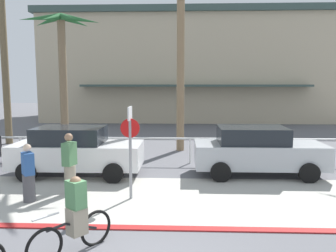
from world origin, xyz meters
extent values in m
plane|color=#5B5B60|center=(0.00, 10.00, 0.00)|extent=(80.00, 80.00, 0.00)
cube|color=#ADAAA0|center=(0.00, 4.20, 0.01)|extent=(44.00, 4.00, 0.02)
cube|color=maroon|center=(0.00, 2.20, 0.01)|extent=(44.00, 0.24, 0.03)
cube|color=#BCAD8E|center=(1.80, 27.86, 4.30)|extent=(24.98, 11.72, 8.60)
cube|color=#384C47|center=(1.80, 27.86, 8.85)|extent=(25.58, 12.32, 0.50)
cube|color=#384C47|center=(1.80, 21.50, 3.00)|extent=(17.49, 1.20, 0.16)
cylinder|color=white|center=(0.00, 8.50, 1.00)|extent=(25.25, 0.08, 0.08)
cylinder|color=white|center=(-5.74, 8.50, 0.50)|extent=(0.08, 0.08, 1.00)
cylinder|color=white|center=(-3.44, 8.50, 0.50)|extent=(0.08, 0.08, 1.00)
cylinder|color=white|center=(-1.15, 8.50, 0.50)|extent=(0.08, 0.08, 1.00)
cylinder|color=white|center=(1.15, 8.50, 0.50)|extent=(0.08, 0.08, 1.00)
cylinder|color=white|center=(3.44, 8.50, 0.50)|extent=(0.08, 0.08, 1.00)
cylinder|color=white|center=(5.74, 8.50, 0.50)|extent=(0.08, 0.08, 1.00)
cylinder|color=gray|center=(-0.57, 4.12, 1.10)|extent=(0.08, 0.08, 2.20)
cube|color=white|center=(-0.57, 4.12, 2.38)|extent=(0.04, 0.56, 0.36)
cylinder|color=red|center=(-0.57, 4.12, 1.98)|extent=(0.52, 0.03, 0.52)
cylinder|color=brown|center=(-8.34, 12.65, 4.20)|extent=(0.36, 0.36, 8.40)
cylinder|color=#756047|center=(-4.77, 11.07, 3.11)|extent=(0.36, 0.36, 6.23)
cone|color=#235B2D|center=(-3.86, 11.07, 6.08)|extent=(1.86, 0.32, 0.62)
cone|color=#235B2D|center=(-4.30, 11.66, 6.09)|extent=(1.22, 1.42, 0.58)
cone|color=#235B2D|center=(-4.96, 11.92, 6.03)|extent=(0.71, 1.83, 0.72)
cone|color=#235B2D|center=(-5.49, 11.42, 6.08)|extent=(1.63, 1.01, 0.61)
cone|color=#235B2D|center=(-5.58, 10.68, 6.09)|extent=(1.80, 1.09, 0.59)
cone|color=#235B2D|center=(-4.94, 10.34, 6.02)|extent=(0.66, 1.61, 0.71)
cone|color=#235B2D|center=(-4.20, 10.36, 6.04)|extent=(1.42, 1.67, 0.69)
cylinder|color=#846B4C|center=(0.74, 11.18, 4.90)|extent=(0.36, 0.36, 9.80)
cube|color=white|center=(-2.77, 6.51, 0.73)|extent=(4.40, 1.80, 0.80)
cube|color=#1E2328|center=(-3.02, 6.51, 1.41)|extent=(2.29, 1.58, 0.56)
cylinder|color=black|center=(-1.36, 7.41, 0.33)|extent=(0.66, 0.22, 0.66)
cylinder|color=black|center=(-1.36, 5.61, 0.33)|extent=(0.66, 0.22, 0.66)
cylinder|color=black|center=(-4.18, 7.41, 0.33)|extent=(0.66, 0.22, 0.66)
cylinder|color=black|center=(-4.18, 5.61, 0.33)|extent=(0.66, 0.22, 0.66)
cube|color=#B2B7BC|center=(3.49, 6.79, 0.73)|extent=(4.40, 1.80, 0.80)
cube|color=#1E2328|center=(3.24, 6.79, 1.41)|extent=(2.29, 1.58, 0.56)
cylinder|color=black|center=(4.90, 7.69, 0.33)|extent=(0.66, 0.22, 0.66)
cylinder|color=black|center=(4.90, 5.89, 0.33)|extent=(0.66, 0.22, 0.66)
cylinder|color=black|center=(2.08, 7.69, 0.33)|extent=(0.66, 0.22, 0.66)
cylinder|color=black|center=(2.08, 5.89, 0.33)|extent=(0.66, 0.22, 0.66)
torus|color=black|center=(-1.57, 0.58, 0.33)|extent=(0.50, 0.60, 0.72)
torus|color=black|center=(-0.87, 1.43, 0.33)|extent=(0.50, 0.60, 0.72)
cylinder|color=black|center=(-1.08, 1.17, 0.48)|extent=(0.47, 0.57, 0.35)
cylinder|color=black|center=(-1.41, 0.77, 0.62)|extent=(0.28, 0.33, 0.07)
cylinder|color=black|center=(-1.14, 1.10, 0.55)|extent=(0.05, 0.05, 0.44)
cylinder|color=silver|center=(-1.53, 0.62, 0.88)|extent=(0.34, 0.41, 0.04)
cube|color=gray|center=(-1.14, 1.10, 0.61)|extent=(0.42, 0.42, 0.52)
cube|color=#4C7F51|center=(-1.14, 1.10, 1.13)|extent=(0.43, 0.42, 0.52)
sphere|color=brown|center=(-1.14, 1.10, 1.36)|extent=(0.22, 0.22, 0.22)
cylinder|color=#4C4C51|center=(-3.27, 3.77, 0.38)|extent=(0.45, 0.45, 0.76)
cube|color=#2D5699|center=(-3.27, 3.77, 1.06)|extent=(0.45, 0.48, 0.59)
sphere|color=beige|center=(-3.27, 3.77, 1.49)|extent=(0.21, 0.21, 0.21)
cylinder|color=gray|center=(-2.38, 4.47, 0.43)|extent=(0.39, 0.39, 0.86)
cube|color=#4C7F51|center=(-2.38, 4.47, 1.19)|extent=(0.36, 0.45, 0.66)
sphere|color=#9E7556|center=(-2.38, 4.47, 1.66)|extent=(0.24, 0.24, 0.24)
camera|label=1|loc=(0.83, -5.03, 3.18)|focal=36.87mm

